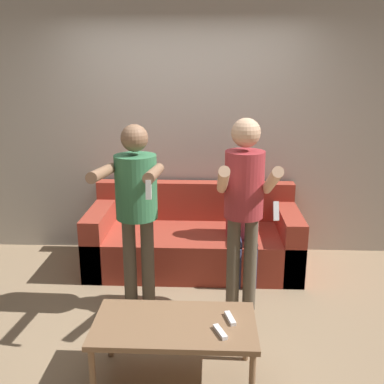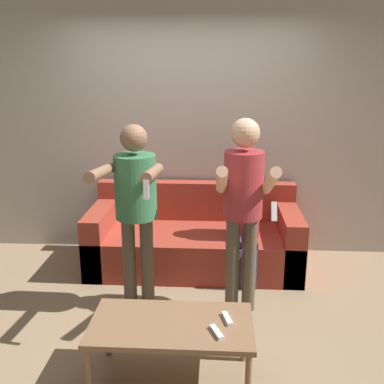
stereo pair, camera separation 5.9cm
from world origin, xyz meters
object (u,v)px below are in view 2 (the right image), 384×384
Objects in this scene: person_standing_right at (243,196)px; coffee_table at (171,328)px; couch at (195,240)px; person_standing_left at (135,197)px; person_seated at (243,216)px; remote_far at (227,319)px; remote_near at (217,332)px.

person_standing_right is 1.56× the size of coffee_table.
person_standing_left is at bearing -116.31° from couch.
coffee_table is (-0.49, -0.91, -0.62)m from person_standing_right.
couch reaches higher than coffee_table.
person_standing_left is 1.39× the size of person_seated.
couch is at bearing 63.69° from person_standing_left.
couch is 0.63m from person_seated.
coffee_table is at bearing -172.41° from remote_far.
couch is 1.21m from person_standing_left.
couch is 1.78m from coffee_table.
person_standing_left is 1.25m from remote_far.
remote_near and remote_far have the same top height.
remote_near is (0.29, -0.11, 0.05)m from coffee_table.
person_standing_left reaches higher than person_seated.
person_seated is at bearing 85.93° from person_standing_right.
person_standing_right is 0.77m from person_seated.
couch is 1.33× the size of person_standing_left.
person_seated is (0.48, -0.21, 0.35)m from couch.
couch is 1.91m from remote_near.
person_seated is at bearing 83.34° from remote_far.
person_standing_right reaches higher than remote_near.
couch is at bearing 99.91° from remote_far.
person_standing_left is at bearing 123.39° from remote_near.
remote_far is (-0.13, -0.86, -0.57)m from person_standing_right.
remote_near is (0.23, -1.89, 0.17)m from couch.
person_standing_left is at bearing -179.87° from person_standing_right.
remote_near is at bearing -113.51° from remote_far.
coffee_table is (-0.06, -1.78, 0.12)m from couch.
couch is 13.81× the size of remote_near.
person_seated reaches higher than remote_near.
remote_near is (0.67, -1.01, -0.55)m from person_standing_left.
person_standing_right is at bearing 0.13° from person_standing_left.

